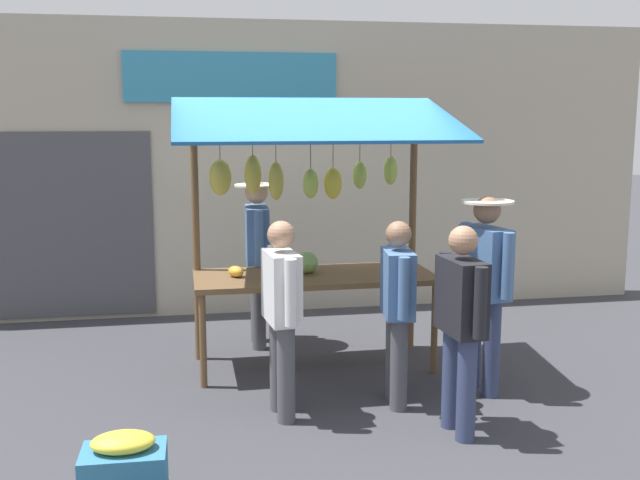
{
  "coord_description": "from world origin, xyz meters",
  "views": [
    {
      "loc": [
        1.18,
        6.76,
        2.34
      ],
      "look_at": [
        0.0,
        0.3,
        1.25
      ],
      "focal_mm": 42.68,
      "sensor_mm": 36.0,
      "label": 1
    }
  ],
  "objects_px": {
    "shopper_with_shopping_bag": "(485,277)",
    "shopper_in_grey_tee": "(397,302)",
    "shopper_with_ponytail": "(461,317)",
    "shopper_in_striped_shirt": "(282,306)",
    "vendor_with_sunhat": "(257,249)",
    "produce_crate_side": "(124,469)",
    "market_stall": "(310,202)"
  },
  "relations": [
    {
      "from": "market_stall",
      "to": "shopper_with_shopping_bag",
      "type": "xyz_separation_m",
      "value": [
        -1.32,
        0.95,
        -0.55
      ]
    },
    {
      "from": "market_stall",
      "to": "shopper_in_striped_shirt",
      "type": "relative_size",
      "value": 1.62
    },
    {
      "from": "shopper_in_striped_shirt",
      "to": "shopper_in_grey_tee",
      "type": "height_order",
      "value": "shopper_in_striped_shirt"
    },
    {
      "from": "vendor_with_sunhat",
      "to": "produce_crate_side",
      "type": "bearing_deg",
      "value": -17.92
    },
    {
      "from": "vendor_with_sunhat",
      "to": "shopper_with_shopping_bag",
      "type": "bearing_deg",
      "value": 49.1
    },
    {
      "from": "market_stall",
      "to": "shopper_in_striped_shirt",
      "type": "xyz_separation_m",
      "value": [
        0.42,
        1.19,
        -0.66
      ]
    },
    {
      "from": "shopper_in_grey_tee",
      "to": "produce_crate_side",
      "type": "bearing_deg",
      "value": 127.21
    },
    {
      "from": "shopper_with_shopping_bag",
      "to": "shopper_in_grey_tee",
      "type": "height_order",
      "value": "shopper_with_shopping_bag"
    },
    {
      "from": "shopper_with_shopping_bag",
      "to": "shopper_in_grey_tee",
      "type": "distance_m",
      "value": 0.83
    },
    {
      "from": "shopper_in_grey_tee",
      "to": "shopper_with_ponytail",
      "type": "relative_size",
      "value": 0.97
    },
    {
      "from": "shopper_in_striped_shirt",
      "to": "shopper_in_grey_tee",
      "type": "distance_m",
      "value": 0.95
    },
    {
      "from": "produce_crate_side",
      "to": "shopper_with_shopping_bag",
      "type": "bearing_deg",
      "value": -154.48
    },
    {
      "from": "market_stall",
      "to": "shopper_with_shopping_bag",
      "type": "relative_size",
      "value": 1.49
    },
    {
      "from": "shopper_with_shopping_bag",
      "to": "shopper_in_grey_tee",
      "type": "relative_size",
      "value": 1.11
    },
    {
      "from": "vendor_with_sunhat",
      "to": "shopper_in_grey_tee",
      "type": "relative_size",
      "value": 1.12
    },
    {
      "from": "vendor_with_sunhat",
      "to": "shopper_with_ponytail",
      "type": "relative_size",
      "value": 1.08
    },
    {
      "from": "vendor_with_sunhat",
      "to": "produce_crate_side",
      "type": "distance_m",
      "value": 3.32
    },
    {
      "from": "market_stall",
      "to": "shopper_in_striped_shirt",
      "type": "bearing_deg",
      "value": 70.44
    },
    {
      "from": "shopper_in_striped_shirt",
      "to": "shopper_with_shopping_bag",
      "type": "xyz_separation_m",
      "value": [
        -1.74,
        -0.24,
        0.11
      ]
    },
    {
      "from": "shopper_in_grey_tee",
      "to": "produce_crate_side",
      "type": "xyz_separation_m",
      "value": [
        2.07,
        1.21,
        -0.66
      ]
    },
    {
      "from": "shopper_with_shopping_bag",
      "to": "shopper_with_ponytail",
      "type": "relative_size",
      "value": 1.07
    },
    {
      "from": "vendor_with_sunhat",
      "to": "shopper_in_striped_shirt",
      "type": "bearing_deg",
      "value": 2.48
    },
    {
      "from": "shopper_in_grey_tee",
      "to": "produce_crate_side",
      "type": "height_order",
      "value": "shopper_in_grey_tee"
    },
    {
      "from": "vendor_with_sunhat",
      "to": "shopper_with_ponytail",
      "type": "xyz_separation_m",
      "value": [
        -1.23,
        2.45,
        -0.11
      ]
    },
    {
      "from": "market_stall",
      "to": "shopper_in_grey_tee",
      "type": "relative_size",
      "value": 1.66
    },
    {
      "from": "shopper_in_striped_shirt",
      "to": "shopper_with_ponytail",
      "type": "distance_m",
      "value": 1.36
    },
    {
      "from": "market_stall",
      "to": "vendor_with_sunhat",
      "type": "height_order",
      "value": "market_stall"
    },
    {
      "from": "vendor_with_sunhat",
      "to": "shopper_in_grey_tee",
      "type": "xyz_separation_m",
      "value": [
        -0.94,
        1.81,
        -0.15
      ]
    },
    {
      "from": "shopper_in_striped_shirt",
      "to": "shopper_with_ponytail",
      "type": "bearing_deg",
      "value": -120.53
    },
    {
      "from": "shopper_in_striped_shirt",
      "to": "shopper_with_shopping_bag",
      "type": "distance_m",
      "value": 1.76
    },
    {
      "from": "shopper_in_striped_shirt",
      "to": "produce_crate_side",
      "type": "xyz_separation_m",
      "value": [
        1.13,
        1.13,
        -0.68
      ]
    },
    {
      "from": "market_stall",
      "to": "shopper_with_ponytail",
      "type": "relative_size",
      "value": 1.6
    }
  ]
}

